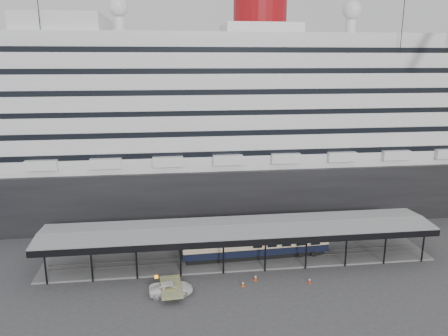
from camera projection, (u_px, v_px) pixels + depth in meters
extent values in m
plane|color=#39393C|center=(245.00, 275.00, 59.00)|extent=(200.00, 200.00, 0.00)
cube|color=black|center=(218.00, 178.00, 88.61)|extent=(130.00, 30.00, 10.00)
cylinder|color=maroon|center=(260.00, 10.00, 81.83)|extent=(10.00, 10.00, 9.00)
sphere|color=silver|center=(118.00, 6.00, 78.54)|extent=(3.60, 3.60, 3.60)
sphere|color=silver|center=(352.00, 10.00, 83.99)|extent=(3.60, 3.60, 3.60)
cube|color=slate|center=(239.00, 258.00, 63.78)|extent=(56.00, 8.00, 0.24)
cube|color=slate|center=(240.00, 259.00, 63.05)|extent=(54.00, 0.08, 0.10)
cube|color=slate|center=(239.00, 255.00, 64.44)|extent=(54.00, 0.08, 0.10)
cube|color=black|center=(245.00, 243.00, 58.41)|extent=(56.00, 0.18, 0.90)
cube|color=black|center=(235.00, 220.00, 67.08)|extent=(56.00, 0.18, 0.90)
cube|color=slate|center=(240.00, 226.00, 62.57)|extent=(56.00, 9.00, 0.24)
cylinder|color=black|center=(46.00, 90.00, 70.66)|extent=(0.12, 0.12, 47.21)
cylinder|color=black|center=(397.00, 88.00, 76.58)|extent=(0.12, 0.12, 47.21)
imported|color=white|center=(171.00, 288.00, 54.12)|extent=(5.55, 2.80, 1.51)
cube|color=black|center=(255.00, 255.00, 63.97)|extent=(20.51, 3.18, 0.68)
cube|color=black|center=(256.00, 249.00, 63.76)|extent=(21.50, 3.61, 1.07)
cube|color=beige|center=(256.00, 242.00, 63.48)|extent=(21.50, 3.65, 1.26)
cube|color=black|center=(256.00, 236.00, 63.28)|extent=(21.50, 3.61, 0.39)
cube|color=#E1410C|center=(255.00, 280.00, 57.65)|extent=(0.54, 0.54, 0.03)
cone|color=#E1410C|center=(255.00, 277.00, 57.55)|extent=(0.46, 0.46, 0.81)
cylinder|color=white|center=(255.00, 277.00, 57.53)|extent=(0.26, 0.26, 0.16)
cube|color=#D64D0B|center=(243.00, 286.00, 56.07)|extent=(0.40, 0.40, 0.03)
cone|color=#D64D0B|center=(243.00, 284.00, 55.98)|extent=(0.34, 0.34, 0.75)
cylinder|color=white|center=(243.00, 283.00, 55.96)|extent=(0.24, 0.24, 0.14)
cube|color=red|center=(309.00, 283.00, 57.00)|extent=(0.42, 0.42, 0.03)
cone|color=red|center=(310.00, 280.00, 56.91)|extent=(0.35, 0.35, 0.70)
cylinder|color=white|center=(310.00, 280.00, 56.90)|extent=(0.22, 0.22, 0.14)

